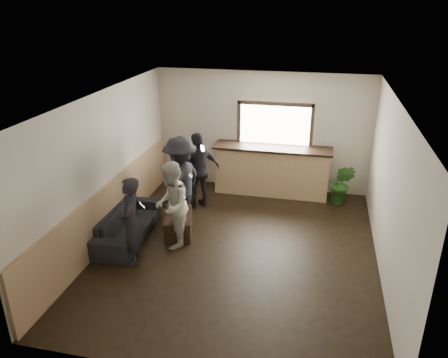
% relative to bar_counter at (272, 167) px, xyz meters
% --- Properties ---
extents(ground, '(5.00, 6.00, 0.01)m').
position_rel_bar_counter_xyz_m(ground, '(-0.30, -2.70, -0.64)').
color(ground, black).
extents(room_shell, '(5.01, 6.01, 2.80)m').
position_rel_bar_counter_xyz_m(room_shell, '(-1.04, -2.70, 0.83)').
color(room_shell, silver).
rests_on(room_shell, ground).
extents(bar_counter, '(2.70, 0.68, 2.13)m').
position_rel_bar_counter_xyz_m(bar_counter, '(0.00, 0.00, 0.00)').
color(bar_counter, tan).
rests_on(bar_counter, ground).
extents(sofa, '(0.88, 2.01, 0.58)m').
position_rel_bar_counter_xyz_m(sofa, '(-2.45, -2.70, -0.35)').
color(sofa, black).
rests_on(sofa, ground).
extents(coffee_table, '(0.71, 1.00, 0.40)m').
position_rel_bar_counter_xyz_m(coffee_table, '(-1.54, -2.33, -0.44)').
color(coffee_table, black).
rests_on(coffee_table, ground).
extents(cup_a, '(0.14, 0.14, 0.10)m').
position_rel_bar_counter_xyz_m(cup_a, '(-1.67, -2.17, -0.19)').
color(cup_a, silver).
rests_on(cup_a, coffee_table).
extents(cup_b, '(0.12, 0.12, 0.09)m').
position_rel_bar_counter_xyz_m(cup_b, '(-1.41, -2.40, -0.20)').
color(cup_b, silver).
rests_on(cup_b, coffee_table).
extents(potted_plant, '(0.63, 0.56, 0.95)m').
position_rel_bar_counter_xyz_m(potted_plant, '(1.60, -0.25, -0.16)').
color(potted_plant, '#2D6623').
rests_on(potted_plant, ground).
extents(person_a, '(0.52, 0.65, 1.57)m').
position_rel_bar_counter_xyz_m(person_a, '(-2.00, -3.45, 0.15)').
color(person_a, black).
rests_on(person_a, ground).
extents(person_b, '(0.77, 0.91, 1.64)m').
position_rel_bar_counter_xyz_m(person_b, '(-1.50, -2.78, 0.18)').
color(person_b, beige).
rests_on(person_b, ground).
extents(person_c, '(0.91, 1.30, 1.84)m').
position_rel_bar_counter_xyz_m(person_c, '(-1.60, -1.91, 0.28)').
color(person_c, black).
rests_on(person_c, ground).
extents(person_d, '(1.02, 0.96, 1.69)m').
position_rel_bar_counter_xyz_m(person_d, '(-1.47, -1.08, 0.21)').
color(person_d, black).
rests_on(person_d, ground).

